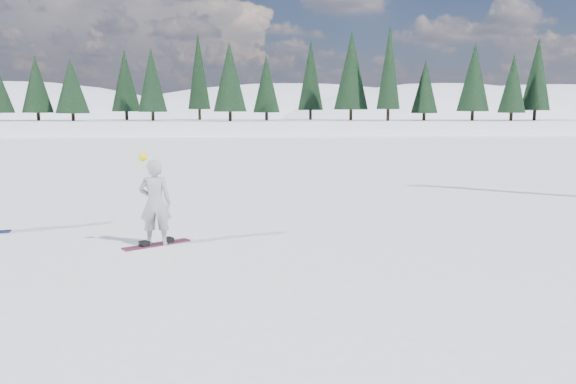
% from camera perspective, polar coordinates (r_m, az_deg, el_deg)
% --- Properties ---
extents(ground, '(420.00, 420.00, 0.00)m').
position_cam_1_polar(ground, '(12.59, -21.44, -5.65)').
color(ground, white).
rests_on(ground, ground).
extents(alpine_backdrop, '(412.50, 227.00, 53.20)m').
position_cam_1_polar(alpine_backdrop, '(202.13, -8.43, 3.64)').
color(alpine_backdrop, white).
rests_on(alpine_backdrop, ground).
extents(snowboarder_woman, '(0.68, 0.45, 2.03)m').
position_cam_1_polar(snowboarder_woman, '(12.40, -13.35, -1.03)').
color(snowboarder_woman, '#9FA0A4').
rests_on(snowboarder_woman, ground).
extents(snowboard_woman, '(1.40, 1.07, 0.03)m').
position_cam_1_polar(snowboard_woman, '(12.59, -13.20, -5.21)').
color(snowboard_woman, maroon).
rests_on(snowboard_woman, ground).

